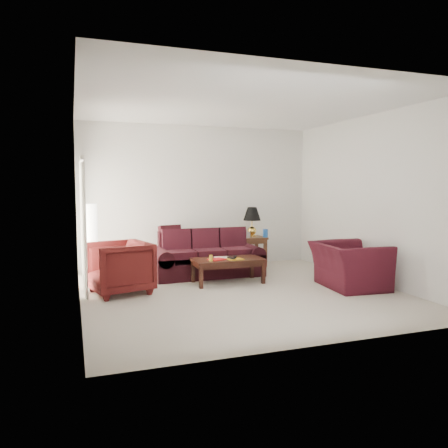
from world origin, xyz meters
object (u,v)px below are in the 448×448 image
Objects in this scene: floor_lamp at (92,240)px; sofa at (208,254)px; end_table at (251,251)px; armchair_left at (119,268)px; coffee_table at (228,271)px; armchair_right at (349,265)px.

sofa is at bearing -15.69° from floor_lamp.
sofa is 2.20m from floor_lamp.
floor_lamp is (-3.30, -0.15, 0.39)m from end_table.
coffee_table is (1.92, 0.15, -0.20)m from armchair_left.
floor_lamp is 4.71m from armchair_right.
floor_lamp is at bearing 164.83° from coffee_table.
end_table is at bearing 35.28° from sofa.
armchair_left is (0.35, -1.42, -0.28)m from floor_lamp.
end_table is 1.77m from coffee_table.
sofa is at bearing 54.23° from armchair_right.
coffee_table is at bearing -72.98° from sofa.
end_table is at bearing 68.11° from coffee_table.
sofa is 1.94m from armchair_left.
armchair_left is at bearing -161.34° from coffee_table.
sofa is 0.73m from coffee_table.
floor_lamp reaches higher than sofa.
armchair_left is at bearing -76.32° from floor_lamp.
armchair_right is 2.10m from coffee_table.
end_table is at bearing 2.65° from floor_lamp.
end_table is 2.57m from armchair_right.
armchair_left reaches higher than end_table.
floor_lamp is 1.52× the size of armchair_left.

